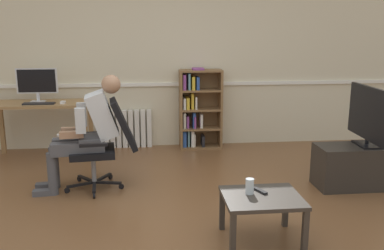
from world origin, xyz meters
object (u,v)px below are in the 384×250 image
at_px(bookshelf, 197,110).
at_px(coffee_table, 262,202).
at_px(computer_desk, 41,111).
at_px(radiator, 125,129).
at_px(tv_stand, 364,166).
at_px(person_seated, 88,130).
at_px(imac_monitor, 37,82).
at_px(keyboard, 39,104).
at_px(drinking_glass, 250,186).
at_px(computer_mouse, 63,102).
at_px(tv_screen, 369,115).
at_px(office_chair, 107,141).
at_px(spare_remote, 260,191).

distance_m(bookshelf, coffee_table, 2.86).
xyz_separation_m(computer_desk, radiator, (1.07, 0.39, -0.37)).
relative_size(bookshelf, tv_stand, 1.09).
distance_m(radiator, person_seated, 1.69).
height_order(imac_monitor, person_seated, person_seated).
distance_m(imac_monitor, tv_stand, 4.19).
bearing_deg(tv_stand, keyboard, 160.35).
relative_size(computer_desk, drinking_glass, 10.19).
bearing_deg(coffee_table, drinking_glass, 147.81).
bearing_deg(keyboard, computer_mouse, 3.84).
xyz_separation_m(radiator, tv_stand, (2.70, -1.87, -0.05)).
relative_size(computer_desk, computer_mouse, 12.93).
height_order(computer_desk, coffee_table, computer_desk).
relative_size(computer_desk, coffee_table, 2.08).
distance_m(computer_desk, radiator, 1.20).
xyz_separation_m(computer_mouse, tv_screen, (3.45, -1.36, 0.03)).
relative_size(imac_monitor, keyboard, 1.34).
bearing_deg(computer_desk, drinking_glass, -48.26).
height_order(keyboard, bookshelf, bookshelf).
height_order(imac_monitor, bookshelf, imac_monitor).
relative_size(computer_mouse, tv_stand, 0.09).
height_order(radiator, office_chair, office_chair).
xyz_separation_m(imac_monitor, person_seated, (0.82, -1.30, -0.36)).
bearing_deg(computer_desk, imac_monitor, 116.99).
bearing_deg(bookshelf, tv_screen, -47.10).
relative_size(keyboard, tv_screen, 0.43).
height_order(imac_monitor, spare_remote, imac_monitor).
distance_m(bookshelf, spare_remote, 2.77).
distance_m(computer_desk, spare_remote, 3.40).
bearing_deg(tv_stand, coffee_table, -143.37).
bearing_deg(radiator, person_seated, -100.24).
relative_size(radiator, person_seated, 0.63).
distance_m(office_chair, tv_stand, 2.83).
bearing_deg(coffee_table, office_chair, 134.99).
height_order(computer_mouse, tv_stand, computer_mouse).
bearing_deg(tv_stand, computer_mouse, 158.52).
xyz_separation_m(imac_monitor, bookshelf, (2.17, 0.21, -0.46)).
distance_m(tv_screen, drinking_glass, 1.88).
bearing_deg(bookshelf, drinking_glass, -87.94).
distance_m(computer_mouse, office_chair, 1.29).
height_order(office_chair, drinking_glass, office_chair).
bearing_deg(computer_desk, office_chair, -51.17).
distance_m(computer_desk, coffee_table, 3.47).
height_order(bookshelf, radiator, bookshelf).
height_order(radiator, tv_stand, radiator).
bearing_deg(computer_mouse, keyboard, -176.16).
relative_size(imac_monitor, radiator, 0.68).
bearing_deg(computer_desk, bookshelf, 7.69).
bearing_deg(person_seated, tv_stand, 79.10).
height_order(radiator, drinking_glass, radiator).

